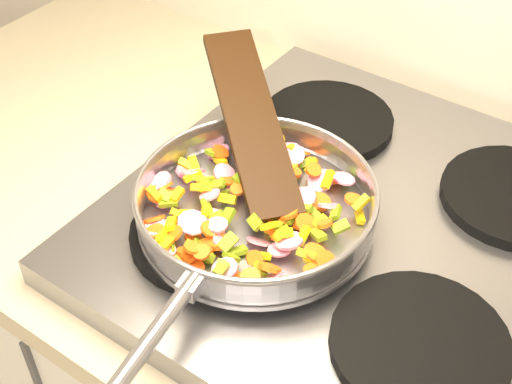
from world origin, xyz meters
The scene contains 7 objects.
cooktop centered at (-0.70, 1.67, 0.92)m, with size 0.60×0.60×0.04m, color #939399.
grate_fl centered at (-0.84, 1.52, 0.95)m, with size 0.19×0.19×0.02m, color black.
grate_fr centered at (-0.56, 1.52, 0.95)m, with size 0.19×0.19×0.02m, color black.
grate_bl centered at (-0.84, 1.81, 0.95)m, with size 0.19×0.19×0.02m, color black.
saute_pan centered at (-0.80, 1.57, 0.98)m, with size 0.32×0.49×0.05m.
vegetable_heap centered at (-0.81, 1.56, 0.98)m, with size 0.27×0.27×0.05m.
wooden_spatula centered at (-0.87, 1.66, 1.03)m, with size 0.29×0.07×0.01m, color black.
Camera 1 is at (-0.44, 1.06, 1.56)m, focal length 50.00 mm.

